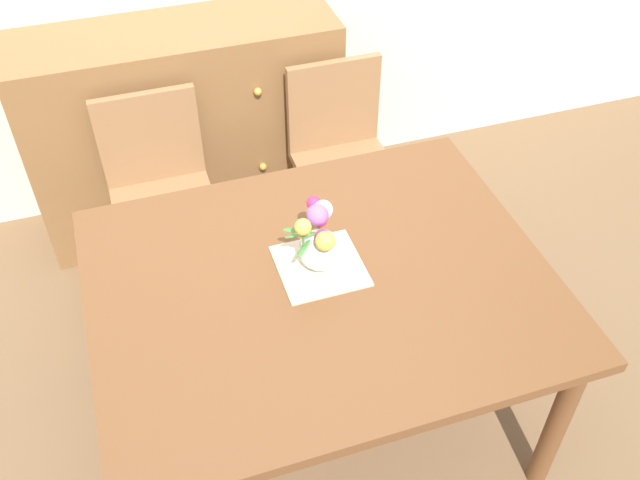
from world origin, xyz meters
The scene contains 7 objects.
ground_plane centered at (0.00, 0.00, 0.00)m, with size 12.00×12.00×0.00m, color brown.
dining_table centered at (0.00, 0.00, 0.66)m, with size 1.47×1.18×0.74m.
chair_left centered at (-0.40, 0.93, 0.52)m, with size 0.42×0.42×0.90m.
chair_right centered at (0.40, 0.93, 0.52)m, with size 0.42×0.42×0.90m.
dresser centered at (-0.22, 1.33, 0.50)m, with size 1.40×0.47×1.00m.
placemat centered at (0.02, 0.06, 0.74)m, with size 0.27×0.27×0.01m, color beige.
flower_vase centered at (0.02, 0.06, 0.86)m, with size 0.18×0.21×0.25m.
Camera 1 is at (-0.49, -1.48, 2.38)m, focal length 39.74 mm.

